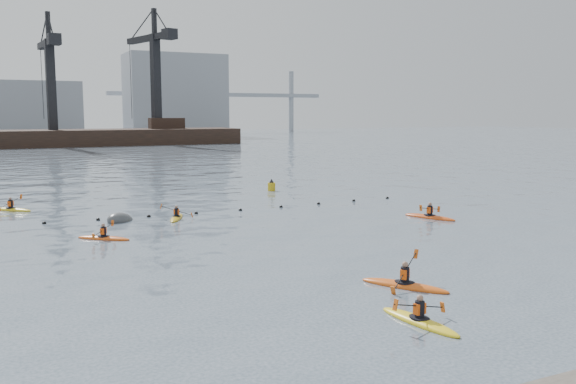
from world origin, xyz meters
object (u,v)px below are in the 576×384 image
object	(u,v)px
kayaker_2	(104,238)
mooring_buoy	(120,221)
kayaker_4	(430,216)
kayaker_0	(405,284)
kayaker_1	(419,320)
kayaker_3	(177,217)
kayaker_5	(11,209)
nav_buoy	(272,187)

from	to	relation	value
kayaker_2	mooring_buoy	xyz separation A→B (m)	(1.76, 5.00, -0.09)
kayaker_2	kayaker_4	size ratio (longest dim) A/B	0.76
mooring_buoy	kayaker_0	bearing A→B (deg)	-69.82
kayaker_1	kayaker_2	bearing A→B (deg)	103.44
kayaker_3	kayaker_4	size ratio (longest dim) A/B	0.83
kayaker_0	kayaker_4	distance (m)	15.43
kayaker_4	kayaker_2	bearing A→B (deg)	-28.66
kayaker_0	kayaker_1	distance (m)	3.90
mooring_buoy	kayaker_1	bearing A→B (deg)	-77.45
kayaker_0	kayaker_2	xyz separation A→B (m)	(-8.62, 13.68, -0.02)
kayaker_5	nav_buoy	world-z (taller)	nav_buoy
kayaker_5	nav_buoy	xyz separation A→B (m)	(19.66, 1.82, 0.25)
nav_buoy	kayaker_4	bearing A→B (deg)	-78.40
kayaker_1	kayaker_2	distance (m)	18.32
mooring_buoy	nav_buoy	bearing A→B (deg)	32.74
kayaker_1	kayaker_3	xyz separation A→B (m)	(-1.68, 21.36, -0.01)
mooring_buoy	nav_buoy	size ratio (longest dim) A/B	1.78
kayaker_4	mooring_buoy	world-z (taller)	kayaker_4
kayaker_1	kayaker_5	size ratio (longest dim) A/B	1.18
kayaker_0	kayaker_1	xyz separation A→B (m)	(-1.95, -3.38, -0.01)
kayaker_2	nav_buoy	size ratio (longest dim) A/B	2.31
kayaker_4	nav_buoy	xyz separation A→B (m)	(-3.32, 16.17, 0.24)
kayaker_4	kayaker_3	bearing A→B (deg)	-47.00
kayaker_0	nav_buoy	distance (m)	28.50
kayaker_0	kayaker_5	bearing A→B (deg)	84.15
kayaker_1	nav_buoy	distance (m)	32.27
kayaker_2	kayaker_5	world-z (taller)	kayaker_5
kayaker_2	mooring_buoy	distance (m)	5.30
kayaker_4	mooring_buoy	xyz separation A→B (m)	(-17.22, 7.23, -0.11)
kayaker_1	kayaker_4	xyz separation A→B (m)	(12.31, 14.83, 0.01)
kayaker_5	mooring_buoy	size ratio (longest dim) A/B	1.35
kayaker_3	mooring_buoy	size ratio (longest dim) A/B	1.42
kayaker_0	kayaker_2	bearing A→B (deg)	90.30
kayaker_2	mooring_buoy	world-z (taller)	kayaker_2
kayaker_4	nav_buoy	size ratio (longest dim) A/B	3.04
kayaker_0	nav_buoy	world-z (taller)	kayaker_0
kayaker_1	mooring_buoy	world-z (taller)	kayaker_1
kayaker_4	kayaker_5	world-z (taller)	kayaker_4
mooring_buoy	kayaker_5	bearing A→B (deg)	128.97
kayaker_3	kayaker_4	world-z (taller)	kayaker_4
kayaker_1	mooring_buoy	size ratio (longest dim) A/B	1.60
kayaker_2	nav_buoy	distance (m)	20.96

